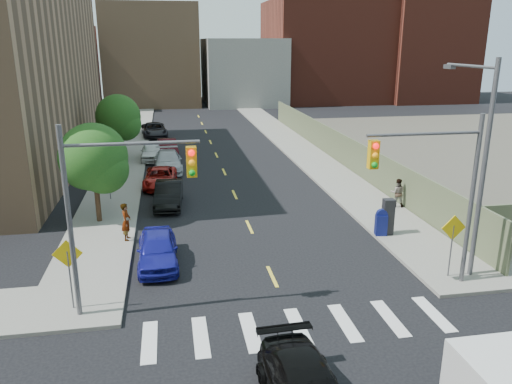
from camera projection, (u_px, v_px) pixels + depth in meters
name	position (u px, v px, depth m)	size (l,w,h in m)	color
sidewalk_nw	(132.00, 137.00, 51.41)	(3.50, 73.00, 0.15)	gray
sidewalk_ne	(279.00, 133.00, 53.99)	(3.50, 73.00, 0.15)	gray
fence_north	(336.00, 146.00, 41.23)	(0.12, 44.00, 2.50)	#545A3F
bg_bldg_west	(43.00, 66.00, 74.19)	(14.00, 18.00, 12.00)	#592319
bg_bldg_midwest	(152.00, 55.00, 78.30)	(14.00, 16.00, 15.00)	#8C6B4C
bg_bldg_center	(242.00, 71.00, 79.47)	(12.00, 16.00, 10.00)	gray
bg_bldg_east	(324.00, 51.00, 82.82)	(18.00, 18.00, 16.00)	#592319
bg_bldg_fareast	(419.00, 45.00, 83.30)	(14.00, 16.00, 18.00)	#592319
smokestack	(445.00, 14.00, 82.52)	(1.80, 1.80, 28.00)	#8C6B4C
signal_nw	(113.00, 196.00, 16.95)	(4.59, 0.30, 7.00)	#59595E
signal_ne	(438.00, 179.00, 18.94)	(4.59, 0.30, 7.00)	#59595E
streetlight_ne	(479.00, 154.00, 19.96)	(0.25, 3.70, 9.00)	#59595E
warn_sign_nw	(68.00, 262.00, 17.85)	(1.06, 0.06, 2.83)	#59595E
warn_sign_ne	(453.00, 235.00, 20.34)	(1.06, 0.06, 2.83)	#59595E
warn_sign_midwest	(108.00, 170.00, 30.58)	(1.06, 0.06, 2.83)	#59595E
tree_west_near	(94.00, 161.00, 26.38)	(3.66, 3.64, 5.52)	#332114
tree_west_far	(118.00, 120.00, 40.52)	(3.66, 3.64, 5.52)	#332114
parked_car_blue	(158.00, 249.00, 22.07)	(1.74, 4.33, 1.48)	#1B1B94
parked_car_black	(169.00, 194.00, 30.04)	(1.56, 4.46, 1.47)	black
parked_car_red	(160.00, 178.00, 34.08)	(2.13, 4.61, 1.28)	maroon
parked_car_silver	(168.00, 161.00, 38.26)	(2.09, 5.14, 1.49)	#A7A9AF
parked_car_white	(152.00, 151.00, 41.71)	(1.79, 4.44, 1.51)	white
parked_car_maroon	(167.00, 148.00, 43.07)	(1.56, 4.48, 1.47)	#390B11
parked_car_grey	(154.00, 130.00, 51.93)	(2.43, 5.26, 1.46)	black
mailbox	(381.00, 223.00, 25.11)	(0.62, 0.51, 1.37)	navy
payphone	(388.00, 217.00, 25.17)	(0.55, 0.45, 1.85)	black
pedestrian_west	(126.00, 222.00, 24.44)	(0.68, 0.45, 1.88)	gray
pedestrian_east	(397.00, 193.00, 29.43)	(0.83, 0.64, 1.70)	gray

